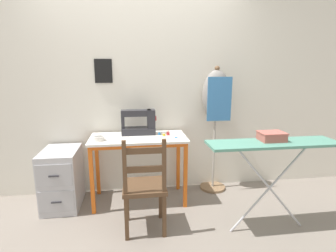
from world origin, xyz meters
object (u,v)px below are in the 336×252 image
(scissors, at_px, (179,137))
(storage_box, at_px, (272,136))
(filing_cabinet, at_px, (62,178))
(ironing_board, at_px, (273,147))
(thread_spool_far_edge, at_px, (168,133))
(dress_form, at_px, (216,102))
(fabric_bowl, at_px, (99,138))
(wooden_chair, at_px, (144,187))
(sewing_machine, at_px, (140,123))
(thread_spool_near_machine, at_px, (159,133))
(thread_spool_mid_table, at_px, (164,135))

(scissors, distance_m, storage_box, 0.98)
(filing_cabinet, xyz_separation_m, ironing_board, (2.06, -0.74, 0.50))
(thread_spool_far_edge, relative_size, dress_form, 0.03)
(fabric_bowl, relative_size, scissors, 0.89)
(scissors, relative_size, wooden_chair, 0.15)
(sewing_machine, xyz_separation_m, thread_spool_near_machine, (0.21, -0.08, -0.11))
(sewing_machine, distance_m, dress_form, 0.95)
(thread_spool_near_machine, xyz_separation_m, storage_box, (0.96, -0.74, 0.12))
(thread_spool_mid_table, bearing_deg, filing_cabinet, 179.74)
(dress_form, bearing_deg, sewing_machine, -176.32)
(thread_spool_near_machine, xyz_separation_m, thread_spool_far_edge, (0.10, -0.01, 0.00))
(fabric_bowl, xyz_separation_m, dress_form, (1.37, 0.28, 0.33))
(ironing_board, bearing_deg, storage_box, 89.18)
(sewing_machine, height_order, thread_spool_mid_table, sewing_machine)
(sewing_machine, height_order, dress_form, dress_form)
(thread_spool_near_machine, bearing_deg, storage_box, -37.73)
(fabric_bowl, bearing_deg, thread_spool_far_edge, 9.94)
(sewing_machine, xyz_separation_m, thread_spool_mid_table, (0.26, -0.13, -0.12))
(thread_spool_far_edge, distance_m, storage_box, 1.13)
(thread_spool_mid_table, distance_m, dress_form, 0.76)
(fabric_bowl, height_order, filing_cabinet, fabric_bowl)
(dress_form, bearing_deg, wooden_chair, -139.57)
(sewing_machine, bearing_deg, wooden_chair, -89.69)
(scissors, bearing_deg, sewing_machine, 152.39)
(filing_cabinet, bearing_deg, ironing_board, -19.76)
(scissors, height_order, dress_form, dress_form)
(wooden_chair, xyz_separation_m, dress_form, (0.92, 0.78, 0.69))
(thread_spool_near_machine, xyz_separation_m, wooden_chair, (-0.21, -0.64, -0.35))
(thread_spool_far_edge, bearing_deg, thread_spool_mid_table, -145.28)
(fabric_bowl, distance_m, scissors, 0.87)
(wooden_chair, relative_size, filing_cabinet, 1.43)
(fabric_bowl, height_order, thread_spool_near_machine, fabric_bowl)
(storage_box, bearing_deg, sewing_machine, 145.05)
(fabric_bowl, bearing_deg, wooden_chair, -47.60)
(thread_spool_far_edge, height_order, wooden_chair, wooden_chair)
(thread_spool_mid_table, bearing_deg, fabric_bowl, -172.15)
(sewing_machine, bearing_deg, filing_cabinet, -172.21)
(scissors, height_order, thread_spool_near_machine, thread_spool_near_machine)
(storage_box, bearing_deg, thread_spool_near_machine, 142.27)
(thread_spool_mid_table, relative_size, dress_form, 0.02)
(scissors, xyz_separation_m, wooden_chair, (-0.41, -0.50, -0.33))
(sewing_machine, xyz_separation_m, fabric_bowl, (-0.45, -0.22, -0.11))
(wooden_chair, distance_m, filing_cabinet, 1.08)
(sewing_machine, distance_m, storage_box, 1.43)
(thread_spool_far_edge, bearing_deg, storage_box, -40.27)
(thread_spool_mid_table, height_order, dress_form, dress_form)
(thread_spool_near_machine, bearing_deg, ironing_board, -39.27)
(wooden_chair, height_order, storage_box, storage_box)
(filing_cabinet, distance_m, ironing_board, 2.24)
(thread_spool_near_machine, distance_m, thread_spool_mid_table, 0.07)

